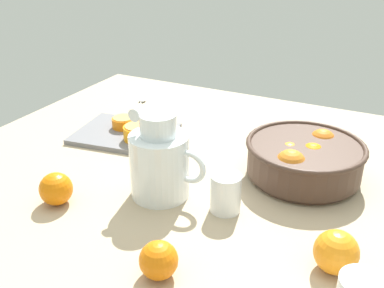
# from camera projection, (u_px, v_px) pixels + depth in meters

# --- Properties ---
(ground_plane) EXTENTS (1.22, 1.10, 0.03)m
(ground_plane) POSITION_uv_depth(u_px,v_px,m) (194.00, 171.00, 1.09)
(ground_plane) COLOR tan
(fruit_bowl) EXTENTS (0.27, 0.27, 0.10)m
(fruit_bowl) POSITION_uv_depth(u_px,v_px,m) (304.00, 158.00, 1.01)
(fruit_bowl) COLOR #473328
(fruit_bowl) RESTS_ON ground_plane
(juice_pitcher) EXTENTS (0.17, 0.13, 0.19)m
(juice_pitcher) POSITION_uv_depth(u_px,v_px,m) (160.00, 166.00, 0.93)
(juice_pitcher) COLOR white
(juice_pitcher) RESTS_ON ground_plane
(second_glass) EXTENTS (0.06, 0.06, 0.08)m
(second_glass) POSITION_uv_depth(u_px,v_px,m) (226.00, 195.00, 0.89)
(second_glass) COLOR white
(second_glass) RESTS_ON ground_plane
(cutting_board) EXTENTS (0.29, 0.24, 0.01)m
(cutting_board) POSITION_uv_depth(u_px,v_px,m) (125.00, 134.00, 1.23)
(cutting_board) COLOR slate
(cutting_board) RESTS_ON ground_plane
(orange_half_0) EXTENTS (0.07, 0.07, 0.03)m
(orange_half_0) POSITION_uv_depth(u_px,v_px,m) (124.00, 122.00, 1.25)
(orange_half_0) COLOR orange
(orange_half_0) RESTS_ON cutting_board
(orange_half_1) EXTENTS (0.08, 0.08, 0.04)m
(orange_half_1) POSITION_uv_depth(u_px,v_px,m) (138.00, 132.00, 1.18)
(orange_half_1) COLOR orange
(orange_half_1) RESTS_ON cutting_board
(loose_orange_0) EXTENTS (0.08, 0.08, 0.08)m
(loose_orange_0) POSITION_uv_depth(u_px,v_px,m) (336.00, 252.00, 0.73)
(loose_orange_0) COLOR orange
(loose_orange_0) RESTS_ON ground_plane
(loose_orange_1) EXTENTS (0.07, 0.07, 0.07)m
(loose_orange_1) POSITION_uv_depth(u_px,v_px,m) (159.00, 260.00, 0.72)
(loose_orange_1) COLOR orange
(loose_orange_1) RESTS_ON ground_plane
(loose_orange_2) EXTENTS (0.07, 0.07, 0.07)m
(loose_orange_2) POSITION_uv_depth(u_px,v_px,m) (56.00, 189.00, 0.92)
(loose_orange_2) COLOR orange
(loose_orange_2) RESTS_ON ground_plane
(spoon) EXTENTS (0.05, 0.15, 0.01)m
(spoon) POSITION_uv_depth(u_px,v_px,m) (139.00, 104.00, 1.45)
(spoon) COLOR silver
(spoon) RESTS_ON ground_plane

